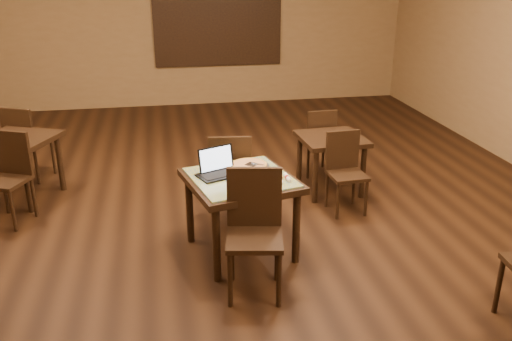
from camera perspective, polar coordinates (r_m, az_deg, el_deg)
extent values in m
plane|color=black|center=(5.82, -2.88, -5.10)|extent=(10.00, 10.00, 0.00)
cube|color=olive|center=(10.25, -6.93, 15.12)|extent=(8.00, 0.02, 3.00)
cube|color=#245286|center=(10.26, -4.05, 15.50)|extent=(2.20, 0.04, 1.50)
cube|color=black|center=(10.24, -4.03, 15.49)|extent=(2.34, 0.02, 1.64)
cylinder|color=black|center=(4.62, -4.18, -7.70)|extent=(0.07, 0.07, 0.71)
cylinder|color=black|center=(5.26, -7.01, -3.98)|extent=(0.07, 0.07, 0.71)
cylinder|color=black|center=(4.89, 4.27, -5.95)|extent=(0.07, 0.07, 0.71)
cylinder|color=black|center=(5.50, 0.57, -2.63)|extent=(0.07, 0.07, 0.71)
cube|color=black|center=(4.90, -1.63, -1.12)|extent=(1.11, 1.11, 0.06)
cube|color=#1B57B3|center=(4.89, -1.63, -0.74)|extent=(1.01, 1.01, 0.02)
cylinder|color=black|center=(4.34, -2.75, -11.48)|extent=(0.04, 0.04, 0.48)
cylinder|color=black|center=(4.67, -2.56, -8.91)|extent=(0.04, 0.04, 0.48)
cylinder|color=black|center=(4.34, 2.43, -11.47)|extent=(0.04, 0.04, 0.48)
cylinder|color=black|center=(4.67, 2.22, -8.90)|extent=(0.04, 0.04, 0.48)
cube|color=black|center=(4.37, -0.17, -7.22)|extent=(0.52, 0.52, 0.04)
cube|color=black|center=(4.43, -0.18, -2.80)|extent=(0.45, 0.12, 0.51)
cylinder|color=black|center=(5.90, -0.92, -2.26)|extent=(0.04, 0.04, 0.46)
cylinder|color=black|center=(5.57, -0.76, -3.76)|extent=(0.04, 0.04, 0.46)
cylinder|color=black|center=(5.90, -4.46, -2.34)|extent=(0.04, 0.04, 0.46)
cylinder|color=black|center=(5.57, -4.51, -3.84)|extent=(0.04, 0.04, 0.46)
cube|color=black|center=(5.63, -2.71, -0.74)|extent=(0.47, 0.47, 0.04)
cube|color=black|center=(5.36, -2.72, 1.09)|extent=(0.43, 0.09, 0.49)
cube|color=black|center=(4.90, -4.04, -0.50)|extent=(0.42, 0.36, 0.02)
cube|color=black|center=(4.97, -4.23, 1.24)|extent=(0.34, 0.18, 0.23)
cube|color=silver|center=(4.97, -4.23, 1.25)|extent=(0.31, 0.16, 0.20)
cylinder|color=white|center=(4.75, 1.32, -1.19)|extent=(0.26, 0.26, 0.01)
cylinder|color=silver|center=(5.12, -0.72, 0.47)|extent=(0.38, 0.38, 0.01)
cylinder|color=beige|center=(5.12, -0.72, 0.59)|extent=(0.33, 0.33, 0.02)
torus|color=gold|center=(5.11, -0.72, 0.64)|extent=(0.34, 0.34, 0.02)
cube|color=silver|center=(5.10, -0.47, 0.65)|extent=(0.25, 0.24, 0.01)
cylinder|color=white|center=(4.82, 3.32, -0.74)|extent=(0.04, 0.17, 0.03)
cylinder|color=maroon|center=(4.82, 3.32, -0.74)|extent=(0.04, 0.03, 0.04)
cylinder|color=black|center=(6.11, 6.27, -0.61)|extent=(0.06, 0.06, 0.64)
cylinder|color=black|center=(6.62, 4.58, 1.21)|extent=(0.06, 0.06, 0.64)
cylinder|color=black|center=(6.32, 11.19, -0.13)|extent=(0.06, 0.06, 0.64)
cylinder|color=black|center=(6.81, 9.19, 1.60)|extent=(0.06, 0.06, 0.64)
cube|color=black|center=(6.35, 7.96, 3.33)|extent=(0.76, 0.76, 0.05)
cylinder|color=black|center=(5.80, 8.60, -3.25)|extent=(0.04, 0.04, 0.41)
cylinder|color=black|center=(6.07, 7.45, -2.02)|extent=(0.04, 0.04, 0.41)
cylinder|color=black|center=(5.92, 11.51, -2.90)|extent=(0.04, 0.04, 0.41)
cylinder|color=black|center=(6.19, 10.26, -1.71)|extent=(0.04, 0.04, 0.41)
cube|color=black|center=(5.91, 9.58, -0.50)|extent=(0.40, 0.40, 0.04)
cube|color=black|center=(5.97, 9.08, 2.18)|extent=(0.38, 0.06, 0.43)
cylinder|color=black|center=(7.22, 7.08, 1.87)|extent=(0.04, 0.04, 0.41)
cylinder|color=black|center=(6.94, 8.03, 1.00)|extent=(0.04, 0.04, 0.41)
cylinder|color=black|center=(7.11, 4.64, 1.67)|extent=(0.04, 0.04, 0.41)
cylinder|color=black|center=(6.83, 5.49, 0.77)|extent=(0.04, 0.04, 0.41)
cube|color=black|center=(6.95, 6.38, 3.05)|extent=(0.40, 0.40, 0.04)
cube|color=black|center=(6.73, 6.96, 4.49)|extent=(0.38, 0.06, 0.43)
cylinder|color=black|center=(7.17, -24.12, 1.18)|extent=(0.07, 0.07, 0.69)
cylinder|color=black|center=(6.34, -22.94, -1.16)|extent=(0.07, 0.07, 0.69)
cylinder|color=black|center=(6.81, -19.92, 0.79)|extent=(0.07, 0.07, 0.69)
cube|color=black|center=(6.64, -24.01, 2.95)|extent=(1.03, 1.03, 0.06)
cylinder|color=black|center=(6.46, -24.88, -2.30)|extent=(0.04, 0.04, 0.44)
cylinder|color=black|center=(6.00, -24.23, -3.96)|extent=(0.04, 0.04, 0.44)
cylinder|color=black|center=(6.25, -22.33, -2.65)|extent=(0.04, 0.04, 0.44)
cube|color=black|center=(6.14, -24.91, -1.06)|extent=(0.54, 0.54, 0.04)
cube|color=black|center=(6.19, -24.24, 1.75)|extent=(0.39, 0.20, 0.47)
cylinder|color=black|center=(7.41, -20.55, 1.29)|extent=(0.04, 0.04, 0.44)
cylinder|color=black|center=(7.14, -22.08, 0.34)|extent=(0.04, 0.04, 0.44)
cylinder|color=black|center=(7.61, -22.76, 1.49)|extent=(0.04, 0.04, 0.44)
cylinder|color=black|center=(7.35, -24.32, 0.57)|extent=(0.04, 0.04, 0.44)
cube|color=black|center=(7.30, -22.69, 2.69)|extent=(0.54, 0.54, 0.04)
cube|color=black|center=(7.09, -23.84, 4.15)|extent=(0.39, 0.20, 0.47)
cylinder|color=black|center=(4.67, 24.17, -11.02)|extent=(0.04, 0.04, 0.48)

